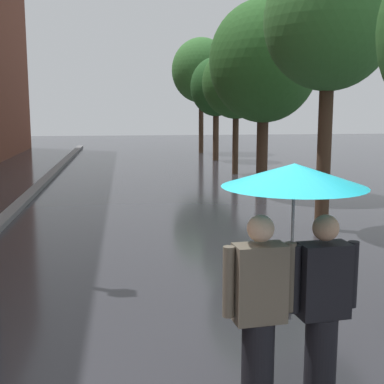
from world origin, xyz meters
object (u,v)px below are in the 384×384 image
street_tree_2 (264,62)px  couple_under_umbrella (292,251)px  street_tree_4 (216,87)px  street_tree_5 (201,71)px  street_tree_3 (236,83)px  street_tree_1 (329,22)px

street_tree_2 → couple_under_umbrella: street_tree_2 is taller
street_tree_4 → couple_under_umbrella: bearing=-97.9°
street_tree_2 → street_tree_5: bearing=89.5°
street_tree_4 → street_tree_5: bearing=91.7°
street_tree_3 → street_tree_5: size_ratio=0.77×
street_tree_3 → couple_under_umbrella: size_ratio=2.21×
street_tree_2 → street_tree_4: street_tree_2 is taller
street_tree_4 → couple_under_umbrella: 20.01m
street_tree_1 → couple_under_umbrella: size_ratio=2.63×
street_tree_1 → street_tree_5: street_tree_5 is taller
street_tree_4 → street_tree_1: bearing=-90.6°
street_tree_2 → couple_under_umbrella: (-2.52, -10.65, -2.26)m
street_tree_5 → couple_under_umbrella: 23.93m
street_tree_3 → street_tree_5: (-0.02, 8.66, 0.95)m
street_tree_1 → couple_under_umbrella: street_tree_1 is taller
street_tree_3 → street_tree_4: 4.78m
street_tree_3 → couple_under_umbrella: 15.31m
street_tree_2 → couple_under_umbrella: 11.17m
street_tree_2 → street_tree_4: bearing=88.5°
street_tree_2 → street_tree_3: street_tree_2 is taller
street_tree_3 → street_tree_2: bearing=-91.8°
street_tree_1 → street_tree_3: 8.78m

